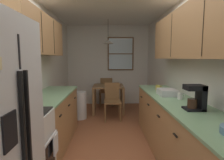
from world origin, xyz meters
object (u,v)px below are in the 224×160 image
at_px(dining_table, 108,90).
at_px(dining_chair_far, 106,90).
at_px(storage_canister, 34,98).
at_px(stove_range, 20,153).
at_px(microwave_over_range, 1,39).
at_px(trash_bin, 80,105).
at_px(dish_rack, 167,92).
at_px(mug_by_coffeemaker, 180,96).
at_px(dining_chair_near, 112,99).
at_px(mug_spare, 158,88).
at_px(coffee_maker, 197,97).
at_px(table_serving_bowl, 113,85).

height_order(dining_table, dining_chair_far, dining_chair_far).
xyz_separation_m(dining_chair_far, storage_canister, (-0.93, -3.28, 0.48)).
distance_m(stove_range, storage_canister, 0.70).
relative_size(microwave_over_range, trash_bin, 0.86).
bearing_deg(dining_chair_far, dish_rack, -69.35).
relative_size(stove_range, mug_by_coffeemaker, 10.15).
height_order(trash_bin, storage_canister, storage_canister).
distance_m(dining_table, trash_bin, 0.95).
bearing_deg(dining_chair_near, trash_bin, 176.66).
height_order(trash_bin, mug_spare, mug_spare).
bearing_deg(dining_chair_near, mug_spare, -49.31).
height_order(trash_bin, coffee_maker, coffee_maker).
bearing_deg(storage_canister, mug_spare, 27.86).
bearing_deg(microwave_over_range, coffee_maker, 4.11).
bearing_deg(dining_chair_far, table_serving_bowl, -75.36).
bearing_deg(mug_spare, dining_chair_near, 130.69).
distance_m(dining_chair_far, storage_canister, 3.44).
relative_size(dining_chair_near, storage_canister, 5.52).
bearing_deg(dining_table, trash_bin, -140.35).
height_order(microwave_over_range, trash_bin, microwave_over_range).
bearing_deg(dining_chair_near, table_serving_bowl, 87.50).
xyz_separation_m(microwave_over_range, dining_chair_near, (1.20, 2.50, -1.21)).
xyz_separation_m(trash_bin, table_serving_bowl, (0.82, 0.49, 0.44)).
bearing_deg(mug_spare, trash_bin, 147.84).
bearing_deg(storage_canister, dish_rack, 15.22).
height_order(dining_chair_near, dining_chair_far, same).
bearing_deg(trash_bin, dining_chair_near, -3.34).
bearing_deg(dining_table, stove_range, -107.64).
bearing_deg(dining_table, storage_canister, -110.73).
bearing_deg(mug_by_coffeemaker, dining_chair_far, 110.33).
height_order(mug_by_coffeemaker, dish_rack, dish_rack).
bearing_deg(dining_chair_near, microwave_over_range, -115.68).
relative_size(dining_table, dining_chair_near, 0.94).
bearing_deg(mug_spare, mug_by_coffeemaker, -82.05).
height_order(dining_table, mug_spare, mug_spare).
bearing_deg(trash_bin, mug_by_coffeemaker, -46.20).
xyz_separation_m(microwave_over_range, dining_chair_far, (1.04, 3.76, -1.21)).
xyz_separation_m(dining_table, table_serving_bowl, (0.12, -0.09, 0.15)).
bearing_deg(dish_rack, table_serving_bowl, 112.69).
xyz_separation_m(mug_by_coffeemaker, table_serving_bowl, (-0.94, 2.32, -0.17)).
xyz_separation_m(trash_bin, coffee_maker, (1.72, -2.40, 0.72)).
bearing_deg(table_serving_bowl, mug_by_coffeemaker, -67.97).
bearing_deg(mug_by_coffeemaker, microwave_over_range, -161.69).
bearing_deg(coffee_maker, mug_by_coffeemaker, 86.48).
bearing_deg(table_serving_bowl, dish_rack, -67.31).
bearing_deg(coffee_maker, microwave_over_range, -175.89).
bearing_deg(mug_by_coffeemaker, dining_table, 113.64).
bearing_deg(dish_rack, stove_range, -152.49).
xyz_separation_m(dining_chair_near, table_serving_bowl, (0.02, 0.53, 0.28)).
distance_m(stove_range, dining_table, 3.29).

